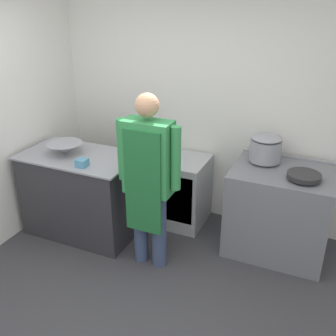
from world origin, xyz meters
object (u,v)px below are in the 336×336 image
plastic_tub (82,163)px  stock_pot (266,148)px  mixing_bowl (65,148)px  person_cook (148,174)px  stove (279,211)px  saute_pan (304,176)px  fridge_unit (181,191)px

plastic_tub → stock_pot: stock_pot is taller
mixing_bowl → plastic_tub: size_ratio=3.57×
person_cook → stock_pot: size_ratio=5.50×
stove → plastic_tub: size_ratio=9.24×
mixing_bowl → saute_pan: 2.41m
mixing_bowl → plastic_tub: mixing_bowl is taller
stove → person_cook: bearing=-146.4°
fridge_unit → saute_pan: size_ratio=2.54×
fridge_unit → person_cook: 1.03m
fridge_unit → mixing_bowl: bearing=-148.5°
fridge_unit → plastic_tub: size_ratio=7.47×
stove → mixing_bowl: mixing_bowl is taller
stove → plastic_tub: bearing=-158.0°
person_cook → saute_pan: person_cook is taller
person_cook → plastic_tub: bearing=-179.7°
plastic_tub → stock_pot: (1.60, 0.87, 0.10)m
fridge_unit → stock_pot: stock_pot is taller
stock_pot → saute_pan: stock_pot is taller
person_cook → plastic_tub: person_cook is taller
person_cook → saute_pan: (1.30, 0.60, -0.03)m
stove → saute_pan: 0.55m
stove → stock_pot: stock_pot is taller
person_cook → saute_pan: 1.43m
stove → stock_pot: 0.66m
person_cook → stove: bearing=33.6°
fridge_unit → mixing_bowl: size_ratio=2.09×
fridge_unit → person_cook: bearing=-89.0°
stove → mixing_bowl: (-2.18, -0.54, 0.53)m
stove → person_cook: (-1.10, -0.73, 0.52)m
fridge_unit → plastic_tub: plastic_tub is taller
stock_pot → mixing_bowl: bearing=-161.1°
fridge_unit → stock_pot: size_ratio=2.52×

